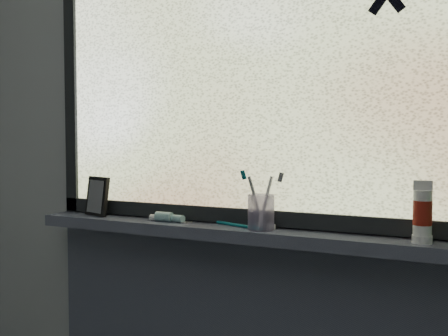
% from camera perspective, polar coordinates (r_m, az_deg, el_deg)
% --- Properties ---
extents(wall_back, '(3.00, 0.01, 2.50)m').
position_cam_1_polar(wall_back, '(1.64, 4.08, 1.45)').
color(wall_back, '#9EA3A8').
rests_on(wall_back, ground).
extents(windowsill, '(1.62, 0.14, 0.04)m').
position_cam_1_polar(windowsill, '(1.60, 3.04, -7.59)').
color(windowsill, '#464A5E').
rests_on(windowsill, wall_back).
extents(window_pane, '(1.50, 0.01, 1.00)m').
position_cam_1_polar(window_pane, '(1.64, 3.81, 11.26)').
color(window_pane, silver).
rests_on(window_pane, wall_back).
extents(frame_bottom, '(1.60, 0.03, 0.05)m').
position_cam_1_polar(frame_bottom, '(1.64, 3.70, -5.59)').
color(frame_bottom, black).
rests_on(frame_bottom, windowsill).
extents(frame_left, '(0.05, 0.03, 1.10)m').
position_cam_1_polar(frame_left, '(2.06, -16.96, 9.44)').
color(frame_left, black).
rests_on(frame_left, wall_back).
extents(vanity_mirror, '(0.13, 0.09, 0.14)m').
position_cam_1_polar(vanity_mirror, '(1.92, -14.28, -3.14)').
color(vanity_mirror, black).
rests_on(vanity_mirror, windowsill).
extents(toothpaste_tube, '(0.19, 0.04, 0.03)m').
position_cam_1_polar(toothpaste_tube, '(1.73, -6.32, -5.59)').
color(toothpaste_tube, white).
rests_on(toothpaste_tube, windowsill).
extents(toothbrush_cup, '(0.11, 0.11, 0.11)m').
position_cam_1_polar(toothbrush_cup, '(1.57, 4.25, -5.04)').
color(toothbrush_cup, '#AB9BCD').
rests_on(toothbrush_cup, windowsill).
extents(toothbrush_lying, '(0.23, 0.10, 0.02)m').
position_cam_1_polar(toothbrush_lying, '(1.62, 1.64, -6.47)').
color(toothbrush_lying, '#0C616E').
rests_on(toothbrush_lying, windowsill).
extents(cream_tube, '(0.05, 0.05, 0.12)m').
position_cam_1_polar(cream_tube, '(1.45, 21.74, -4.47)').
color(cream_tube, silver).
rests_on(cream_tube, windowsill).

